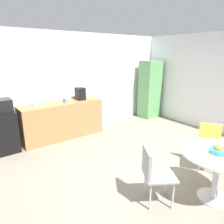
# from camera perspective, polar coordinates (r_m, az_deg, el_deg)

# --- Properties ---
(ground_plane) EXTENTS (6.00, 6.00, 0.00)m
(ground_plane) POSITION_cam_1_polar(r_m,az_deg,el_deg) (3.78, 11.94, -17.47)
(ground_plane) COLOR gray
(wall_back) EXTENTS (6.00, 0.10, 2.60)m
(wall_back) POSITION_cam_1_polar(r_m,az_deg,el_deg) (5.62, -11.00, 7.95)
(wall_back) COLOR silver
(wall_back) RESTS_ON ground_plane
(counter_block) EXTENTS (2.02, 0.60, 0.90)m
(counter_block) POSITION_cam_1_polar(r_m,az_deg,el_deg) (5.30, -13.65, -2.16)
(counter_block) COLOR #9E7042
(counter_block) RESTS_ON ground_plane
(mini_fridge) EXTENTS (0.54, 0.54, 0.90)m
(mini_fridge) POSITION_cam_1_polar(r_m,az_deg,el_deg) (4.96, -28.18, -4.97)
(mini_fridge) COLOR black
(mini_fridge) RESTS_ON ground_plane
(locker_cabinet) EXTENTS (0.60, 0.50, 1.84)m
(locker_cabinet) POSITION_cam_1_polar(r_m,az_deg,el_deg) (6.86, 10.49, 6.21)
(locker_cabinet) COLOR #599959
(locker_cabinet) RESTS_ON ground_plane
(round_table) EXTENTS (1.02, 1.02, 0.75)m
(round_table) POSITION_cam_1_polar(r_m,az_deg,el_deg) (3.30, 27.52, -12.45)
(round_table) COLOR silver
(round_table) RESTS_ON ground_plane
(chair_yellow) EXTENTS (0.58, 0.58, 0.83)m
(chair_yellow) POSITION_cam_1_polar(r_m,az_deg,el_deg) (4.17, 25.62, -7.38)
(chair_yellow) COLOR silver
(chair_yellow) RESTS_ON ground_plane
(chair_gray) EXTENTS (0.58, 0.58, 0.83)m
(chair_gray) POSITION_cam_1_polar(r_m,az_deg,el_deg) (2.98, 11.34, -15.57)
(chair_gray) COLOR silver
(chair_gray) RESTS_ON ground_plane
(fruit_bowl) EXTENTS (0.25, 0.25, 0.13)m
(fruit_bowl) POSITION_cam_1_polar(r_m,az_deg,el_deg) (3.20, 27.73, -9.41)
(fruit_bowl) COLOR teal
(fruit_bowl) RESTS_ON round_table
(mug_white) EXTENTS (0.13, 0.08, 0.09)m
(mug_white) POSITION_cam_1_polar(r_m,az_deg,el_deg) (5.19, -13.14, 3.19)
(mug_white) COLOR #3F66BF
(mug_white) RESTS_ON counter_block
(mug_green) EXTENTS (0.13, 0.08, 0.09)m
(mug_green) POSITION_cam_1_polar(r_m,az_deg,el_deg) (4.96, -20.59, 1.99)
(mug_green) COLOR white
(mug_green) RESTS_ON counter_block
(coffee_maker) EXTENTS (0.20, 0.24, 0.32)m
(coffee_maker) POSITION_cam_1_polar(r_m,az_deg,el_deg) (5.37, -8.85, 5.08)
(coffee_maker) COLOR black
(coffee_maker) RESTS_ON counter_block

